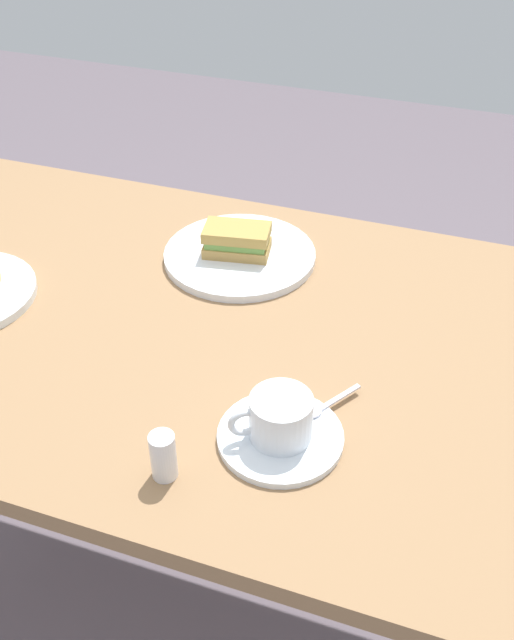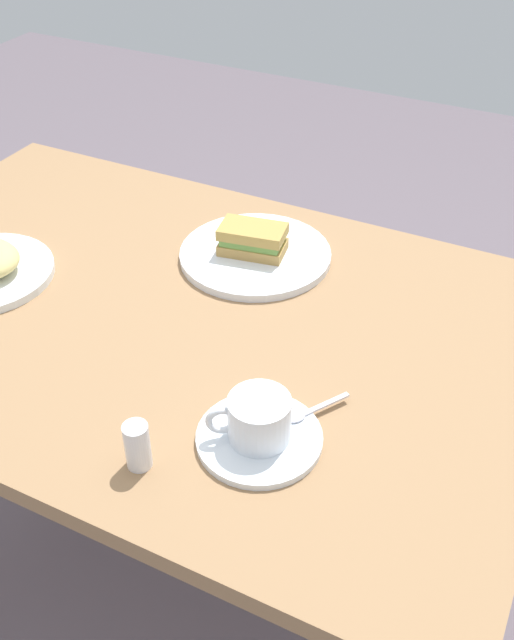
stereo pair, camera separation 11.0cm
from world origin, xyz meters
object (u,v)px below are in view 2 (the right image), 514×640
at_px(spoon, 308,412).
at_px(salt_shaker, 137,446).
at_px(coffee_saucer, 259,438).
at_px(coffee_cup, 258,417).
at_px(sandwich_plate, 255,255).
at_px(sandwich_front, 253,239).
at_px(dining_table, 172,374).

xyz_separation_m(spoon, salt_shaker, (-0.16, -0.17, 0.02)).
relative_size(coffee_saucer, spoon, 1.82).
bearing_deg(spoon, coffee_cup, -122.51).
bearing_deg(coffee_saucer, coffee_cup, -148.88).
height_order(spoon, salt_shaker, salt_shaker).
xyz_separation_m(sandwich_plate, coffee_cup, (0.19, -0.38, 0.04)).
xyz_separation_m(sandwich_plate, coffee_saucer, (0.20, -0.38, -0.00)).
height_order(sandwich_front, spoon, sandwich_front).
distance_m(sandwich_plate, spoon, 0.40).
relative_size(sandwich_plate, sandwich_front, 2.17).
bearing_deg(coffee_saucer, sandwich_front, 117.89).
height_order(sandwich_plate, spoon, spoon).
height_order(sandwich_plate, salt_shaker, salt_shaker).
xyz_separation_m(dining_table, salt_shaker, (0.14, -0.29, 0.18)).
height_order(sandwich_front, salt_shaker, salt_shaker).
bearing_deg(coffee_cup, coffee_saucer, 31.12).
bearing_deg(coffee_saucer, dining_table, 143.98).
bearing_deg(sandwich_front, dining_table, -107.64).
xyz_separation_m(sandwich_front, coffee_cup, (0.20, -0.38, 0.00)).
distance_m(sandwich_front, salt_shaker, 0.49).
bearing_deg(dining_table, sandwich_front, 72.36).
height_order(dining_table, sandwich_plate, sandwich_plate).
bearing_deg(sandwich_plate, spoon, -53.26).
relative_size(dining_table, coffee_cup, 11.82).
bearing_deg(dining_table, salt_shaker, -63.56).
bearing_deg(dining_table, spoon, -22.62).
height_order(dining_table, salt_shaker, salt_shaker).
height_order(coffee_saucer, spoon, spoon).
height_order(dining_table, sandwich_front, sandwich_front).
distance_m(dining_table, coffee_cup, 0.37).
bearing_deg(coffee_cup, salt_shaker, -138.68).
xyz_separation_m(coffee_cup, spoon, (0.04, 0.06, -0.03)).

